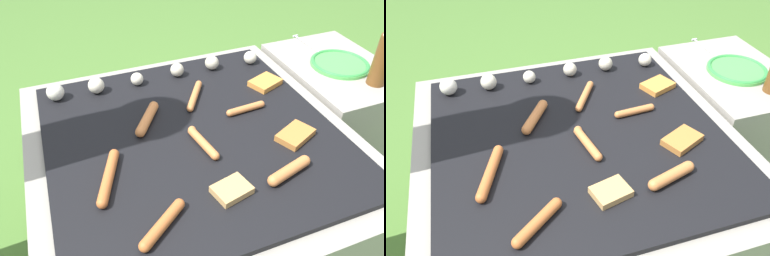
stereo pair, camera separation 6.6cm
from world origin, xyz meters
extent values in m
plane|color=#47702D|center=(0.00, 0.00, 0.00)|extent=(14.00, 14.00, 0.00)
cube|color=gray|center=(0.00, 0.00, 0.22)|extent=(0.99, 0.99, 0.43)
cube|color=black|center=(0.00, 0.00, 0.44)|extent=(0.87, 0.87, 0.02)
cube|color=gray|center=(0.70, 0.19, 0.23)|extent=(0.39, 0.54, 0.45)
cylinder|color=#C6753D|center=(0.08, 0.17, 0.46)|extent=(0.10, 0.14, 0.02)
sphere|color=#C6753D|center=(0.04, 0.11, 0.46)|extent=(0.02, 0.02, 0.02)
sphere|color=#C6753D|center=(0.12, 0.24, 0.46)|extent=(0.02, 0.02, 0.02)
cylinder|color=#B7602D|center=(-0.28, -0.11, 0.47)|extent=(0.09, 0.18, 0.03)
sphere|color=#B7602D|center=(-0.31, -0.19, 0.47)|extent=(0.03, 0.03, 0.03)
sphere|color=#B7602D|center=(-0.25, -0.02, 0.47)|extent=(0.03, 0.03, 0.03)
cylinder|color=#C6753D|center=(0.01, -0.07, 0.47)|extent=(0.05, 0.13, 0.02)
sphere|color=#C6753D|center=(0.02, -0.13, 0.47)|extent=(0.02, 0.02, 0.02)
sphere|color=#C6753D|center=(0.00, 0.00, 0.47)|extent=(0.02, 0.02, 0.02)
cylinder|color=#C6753D|center=(-0.11, 0.10, 0.47)|extent=(0.10, 0.13, 0.03)
sphere|color=#C6753D|center=(-0.15, 0.04, 0.47)|extent=(0.03, 0.03, 0.03)
sphere|color=#C6753D|center=(-0.07, 0.16, 0.47)|extent=(0.03, 0.03, 0.03)
cylinder|color=#C6753D|center=(0.18, -0.26, 0.47)|extent=(0.13, 0.06, 0.03)
sphere|color=#C6753D|center=(0.24, -0.24, 0.47)|extent=(0.03, 0.03, 0.03)
sphere|color=#C6753D|center=(0.12, -0.28, 0.47)|extent=(0.03, 0.03, 0.03)
cylinder|color=#C6753D|center=(0.21, 0.04, 0.46)|extent=(0.12, 0.03, 0.02)
sphere|color=#C6753D|center=(0.15, 0.04, 0.46)|extent=(0.02, 0.02, 0.02)
sphere|color=#C6753D|center=(0.27, 0.05, 0.46)|extent=(0.02, 0.02, 0.02)
cylinder|color=#B7602D|center=(-0.19, -0.30, 0.47)|extent=(0.13, 0.11, 0.03)
sphere|color=#B7602D|center=(-0.25, -0.34, 0.47)|extent=(0.03, 0.03, 0.03)
sphere|color=#B7602D|center=(-0.14, -0.26, 0.47)|extent=(0.03, 0.03, 0.03)
cube|color=#B27033|center=(0.28, -0.13, 0.46)|extent=(0.13, 0.11, 0.02)
cube|color=#D18438|center=(0.35, 0.16, 0.46)|extent=(0.13, 0.11, 0.02)
cube|color=tan|center=(0.01, -0.26, 0.46)|extent=(0.11, 0.09, 0.02)
sphere|color=silver|center=(-0.37, 0.34, 0.48)|extent=(0.06, 0.06, 0.06)
sphere|color=beige|center=(-0.23, 0.34, 0.48)|extent=(0.06, 0.06, 0.06)
sphere|color=beige|center=(-0.08, 0.34, 0.48)|extent=(0.05, 0.05, 0.05)
sphere|color=beige|center=(0.07, 0.34, 0.48)|extent=(0.05, 0.05, 0.05)
sphere|color=beige|center=(0.22, 0.34, 0.48)|extent=(0.05, 0.05, 0.05)
sphere|color=beige|center=(0.38, 0.33, 0.48)|extent=(0.05, 0.05, 0.05)
cylinder|color=#4CB24C|center=(0.70, 0.18, 0.46)|extent=(0.23, 0.23, 0.01)
torus|color=#338C3F|center=(0.70, 0.18, 0.46)|extent=(0.22, 0.22, 0.01)
cylinder|color=brown|center=(0.73, 0.02, 0.55)|extent=(0.06, 0.06, 0.19)
cylinder|color=silver|center=(0.69, 0.38, 0.46)|extent=(0.01, 0.19, 0.01)
cube|color=silver|center=(0.68, 0.47, 0.46)|extent=(0.02, 0.01, 0.01)
camera|label=1|loc=(-0.32, -0.83, 1.18)|focal=35.00mm
camera|label=2|loc=(-0.26, -0.85, 1.18)|focal=35.00mm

